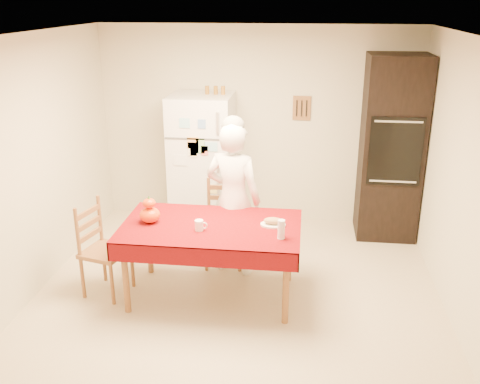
% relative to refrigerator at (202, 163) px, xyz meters
% --- Properties ---
extents(floor, '(4.50, 4.50, 0.00)m').
position_rel_refrigerator_xyz_m(floor, '(0.65, -1.88, -0.85)').
color(floor, '#C4AB8E').
rests_on(floor, ground).
extents(room_shell, '(4.02, 4.52, 2.51)m').
position_rel_refrigerator_xyz_m(room_shell, '(0.65, -1.88, 0.77)').
color(room_shell, beige).
rests_on(room_shell, ground).
extents(refrigerator, '(0.75, 0.74, 1.70)m').
position_rel_refrigerator_xyz_m(refrigerator, '(0.00, 0.00, 0.00)').
color(refrigerator, white).
rests_on(refrigerator, floor).
extents(oven_cabinet, '(0.70, 0.62, 2.20)m').
position_rel_refrigerator_xyz_m(oven_cabinet, '(2.28, 0.05, 0.25)').
color(oven_cabinet, black).
rests_on(oven_cabinet, floor).
extents(dining_table, '(1.70, 1.00, 0.76)m').
position_rel_refrigerator_xyz_m(dining_table, '(0.40, -1.68, -0.16)').
color(dining_table, brown).
rests_on(dining_table, floor).
extents(chair_far, '(0.45, 0.43, 0.95)m').
position_rel_refrigerator_xyz_m(chair_far, '(0.42, -0.94, -0.34)').
color(chair_far, brown).
rests_on(chair_far, floor).
extents(chair_left, '(0.49, 0.51, 0.95)m').
position_rel_refrigerator_xyz_m(chair_left, '(-0.70, -1.73, -0.34)').
color(chair_left, brown).
rests_on(chair_left, floor).
extents(seated_woman, '(0.68, 0.53, 1.64)m').
position_rel_refrigerator_xyz_m(seated_woman, '(0.54, -1.13, -0.03)').
color(seated_woman, white).
rests_on(seated_woman, floor).
extents(coffee_mug, '(0.08, 0.08, 0.10)m').
position_rel_refrigerator_xyz_m(coffee_mug, '(0.32, -1.81, -0.04)').
color(coffee_mug, white).
rests_on(coffee_mug, dining_table).
extents(pumpkin_lower, '(0.20, 0.20, 0.15)m').
position_rel_refrigerator_xyz_m(pumpkin_lower, '(-0.19, -1.68, -0.01)').
color(pumpkin_lower, '#E04D05').
rests_on(pumpkin_lower, dining_table).
extents(pumpkin_upper, '(0.12, 0.12, 0.09)m').
position_rel_refrigerator_xyz_m(pumpkin_upper, '(-0.19, -1.68, 0.11)').
color(pumpkin_upper, '#E36105').
rests_on(pumpkin_upper, pumpkin_lower).
extents(wine_glass, '(0.07, 0.07, 0.18)m').
position_rel_refrigerator_xyz_m(wine_glass, '(1.08, -1.89, -0.00)').
color(wine_glass, white).
rests_on(wine_glass, dining_table).
extents(bread_plate, '(0.24, 0.24, 0.02)m').
position_rel_refrigerator_xyz_m(bread_plate, '(0.99, -1.62, -0.08)').
color(bread_plate, white).
rests_on(bread_plate, dining_table).
extents(bread_loaf, '(0.18, 0.10, 0.06)m').
position_rel_refrigerator_xyz_m(bread_loaf, '(0.99, -1.62, -0.04)').
color(bread_loaf, '#A57C51').
rests_on(bread_loaf, bread_plate).
extents(spice_jar_left, '(0.05, 0.05, 0.10)m').
position_rel_refrigerator_xyz_m(spice_jar_left, '(0.07, 0.05, 0.90)').
color(spice_jar_left, brown).
rests_on(spice_jar_left, refrigerator).
extents(spice_jar_mid, '(0.05, 0.05, 0.10)m').
position_rel_refrigerator_xyz_m(spice_jar_mid, '(0.17, 0.05, 0.90)').
color(spice_jar_mid, brown).
rests_on(spice_jar_mid, refrigerator).
extents(spice_jar_right, '(0.05, 0.05, 0.10)m').
position_rel_refrigerator_xyz_m(spice_jar_right, '(0.26, 0.05, 0.90)').
color(spice_jar_right, '#98601B').
rests_on(spice_jar_right, refrigerator).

